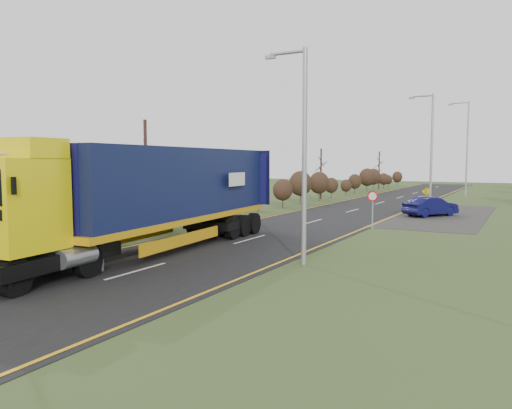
{
  "coord_description": "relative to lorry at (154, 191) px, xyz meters",
  "views": [
    {
      "loc": [
        11.79,
        -16.92,
        3.83
      ],
      "look_at": [
        0.61,
        3.49,
        1.79
      ],
      "focal_mm": 35.0,
      "sensor_mm": 36.0,
      "label": 1
    }
  ],
  "objects": [
    {
      "name": "ground",
      "position": [
        1.92,
        0.79,
        -2.56
      ],
      "size": [
        160.0,
        160.0,
        0.0
      ],
      "primitive_type": "plane",
      "color": "#36461E",
      "rests_on": "ground"
    },
    {
      "name": "road",
      "position": [
        1.92,
        10.79,
        -2.55
      ],
      "size": [
        8.0,
        120.0,
        0.02
      ],
      "primitive_type": "cube",
      "color": "black",
      "rests_on": "ground"
    },
    {
      "name": "layby",
      "position": [
        8.42,
        20.79,
        -2.55
      ],
      "size": [
        6.0,
        18.0,
        0.02
      ],
      "primitive_type": "cube",
      "color": "#312E2C",
      "rests_on": "ground"
    },
    {
      "name": "lane_markings",
      "position": [
        1.92,
        10.49,
        -2.53
      ],
      "size": [
        7.52,
        116.0,
        0.01
      ],
      "color": "#EAA316",
      "rests_on": "road"
    },
    {
      "name": "hedgerow",
      "position": [
        -4.08,
        8.69,
        -0.94
      ],
      "size": [
        2.24,
        102.04,
        6.05
      ],
      "color": "black",
      "rests_on": "ground"
    },
    {
      "name": "lorry",
      "position": [
        0.0,
        0.0,
        0.0
      ],
      "size": [
        3.79,
        16.36,
        4.51
      ],
      "rotation": [
        0.0,
        0.0,
        0.08
      ],
      "color": "black",
      "rests_on": "ground"
    },
    {
      "name": "car_red_hatchback",
      "position": [
        7.41,
        21.23,
        -1.89
      ],
      "size": [
        2.3,
        4.18,
        1.35
      ],
      "primitive_type": "imported",
      "rotation": [
        0.0,
        0.0,
        2.95
      ],
      "color": "#A60C08",
      "rests_on": "ground"
    },
    {
      "name": "car_blue_sedan",
      "position": [
        7.83,
        19.79,
        -1.88
      ],
      "size": [
        3.41,
        4.22,
        1.35
      ],
      "primitive_type": "imported",
      "rotation": [
        0.0,
        0.0,
        2.57
      ],
      "color": "#0A0B3B",
      "rests_on": "ground"
    },
    {
      "name": "streetlight_near",
      "position": [
        6.43,
        0.67,
        1.75
      ],
      "size": [
        1.69,
        0.18,
        7.88
      ],
      "color": "#969A9C",
      "rests_on": "ground"
    },
    {
      "name": "streetlight_mid",
      "position": [
        6.94,
        24.07,
        2.36
      ],
      "size": [
        1.9,
        0.18,
        8.94
      ],
      "color": "#969A9C",
      "rests_on": "ground"
    },
    {
      "name": "streetlight_far",
      "position": [
        7.57,
        42.34,
        3.13
      ],
      "size": [
        2.17,
        0.2,
        10.25
      ],
      "color": "#969A9C",
      "rests_on": "ground"
    },
    {
      "name": "speed_sign",
      "position": [
        6.12,
        11.27,
        -1.06
      ],
      "size": [
        0.6,
        0.1,
        2.17
      ],
      "color": "#969A9C",
      "rests_on": "ground"
    },
    {
      "name": "warning_board",
      "position": [
        6.67,
        24.71,
        -1.49
      ],
      "size": [
        0.68,
        0.11,
        1.77
      ],
      "color": "#969A9C",
      "rests_on": "ground"
    }
  ]
}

